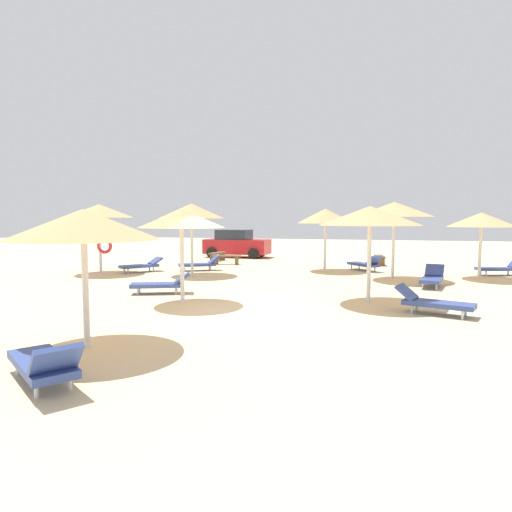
{
  "coord_description": "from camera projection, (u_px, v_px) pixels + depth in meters",
  "views": [
    {
      "loc": [
        3.63,
        -11.24,
        2.46
      ],
      "look_at": [
        0.0,
        3.0,
        1.2
      ],
      "focal_mm": 31.41,
      "sensor_mm": 36.0,
      "label": 1
    }
  ],
  "objects": [
    {
      "name": "lounger_2",
      "position": [
        365.0,
        264.0,
        20.81
      ],
      "size": [
        1.64,
        1.88,
        0.76
      ],
      "color": "#33478C",
      "rests_on": "ground"
    },
    {
      "name": "bench_1",
      "position": [
        380.0,
        258.0,
        23.37
      ],
      "size": [
        0.56,
        1.54,
        0.49
      ],
      "color": "brown",
      "rests_on": "ground"
    },
    {
      "name": "bench_2",
      "position": [
        217.0,
        255.0,
        25.54
      ],
      "size": [
        0.59,
        1.54,
        0.49
      ],
      "color": "brown",
      "rests_on": "ground"
    },
    {
      "name": "lounger_7",
      "position": [
        142.0,
        265.0,
        20.29
      ],
      "size": [
        1.69,
        1.89,
        0.65
      ],
      "color": "#33478C",
      "rests_on": "ground"
    },
    {
      "name": "parasol_4",
      "position": [
        83.0,
        225.0,
        8.32
      ],
      "size": [
        2.81,
        2.81,
        2.62
      ],
      "color": "silver",
      "rests_on": "ground"
    },
    {
      "name": "parasol_1",
      "position": [
        191.0,
        211.0,
        19.07
      ],
      "size": [
        2.79,
        2.79,
        3.06
      ],
      "color": "silver",
      "rests_on": "ground"
    },
    {
      "name": "lounger_0",
      "position": [
        433.0,
        302.0,
        11.39
      ],
      "size": [
        2.0,
        1.25,
        0.71
      ],
      "color": "#33478C",
      "rests_on": "ground"
    },
    {
      "name": "lounger_1",
      "position": [
        200.0,
        264.0,
        20.85
      ],
      "size": [
        1.96,
        1.47,
        0.72
      ],
      "color": "#33478C",
      "rests_on": "ground"
    },
    {
      "name": "lounger_6",
      "position": [
        432.0,
        278.0,
        15.96
      ],
      "size": [
        1.06,
        1.98,
        0.74
      ],
      "color": "#33478C",
      "rests_on": "ground"
    },
    {
      "name": "parasol_2",
      "position": [
        325.0,
        216.0,
        20.63
      ],
      "size": [
        2.59,
        2.59,
        2.87
      ],
      "color": "silver",
      "rests_on": "ground"
    },
    {
      "name": "parasol_3",
      "position": [
        181.0,
        219.0,
        12.71
      ],
      "size": [
        2.47,
        2.47,
        2.7
      ],
      "color": "silver",
      "rests_on": "ground"
    },
    {
      "name": "bench_0",
      "position": [
        227.0,
        258.0,
        23.57
      ],
      "size": [
        1.53,
        0.52,
        0.49
      ],
      "color": "brown",
      "rests_on": "ground"
    },
    {
      "name": "parked_car",
      "position": [
        236.0,
        244.0,
        27.94
      ],
      "size": [
        4.08,
        2.15,
        1.72
      ],
      "color": "#B21E23",
      "rests_on": "ground"
    },
    {
      "name": "parasol_0",
      "position": [
        370.0,
        216.0,
        12.75
      ],
      "size": [
        2.9,
        2.9,
        2.79
      ],
      "color": "silver",
      "rests_on": "ground"
    },
    {
      "name": "ground_plane",
      "position": [
        228.0,
        310.0,
        11.95
      ],
      "size": [
        80.0,
        80.0,
        0.0
      ],
      "primitive_type": "plane",
      "color": "beige"
    },
    {
      "name": "lounger_4",
      "position": [
        44.0,
        363.0,
        6.58
      ],
      "size": [
        1.88,
        1.63,
        0.77
      ],
      "color": "#33478C",
      "rests_on": "ground"
    },
    {
      "name": "parasol_5",
      "position": [
        481.0,
        220.0,
        17.9
      ],
      "size": [
        2.63,
        2.63,
        2.67
      ],
      "color": "silver",
      "rests_on": "ground"
    },
    {
      "name": "parasol_6",
      "position": [
        394.0,
        210.0,
        17.68
      ],
      "size": [
        3.06,
        3.06,
        3.08
      ],
      "color": "silver",
      "rests_on": "ground"
    },
    {
      "name": "lounger_5",
      "position": [
        501.0,
        268.0,
        19.11
      ],
      "size": [
        1.96,
        1.1,
        0.79
      ],
      "color": "#33478C",
      "rests_on": "ground"
    },
    {
      "name": "lounger_3",
      "position": [
        162.0,
        284.0,
        14.52
      ],
      "size": [
        2.0,
        1.28,
        0.68
      ],
      "color": "#33478C",
      "rests_on": "ground"
    },
    {
      "name": "parasol_7",
      "position": [
        99.0,
        212.0,
        19.74
      ],
      "size": [
        2.95,
        2.95,
        3.05
      ],
      "color": "silver",
      "rests_on": "ground"
    }
  ]
}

